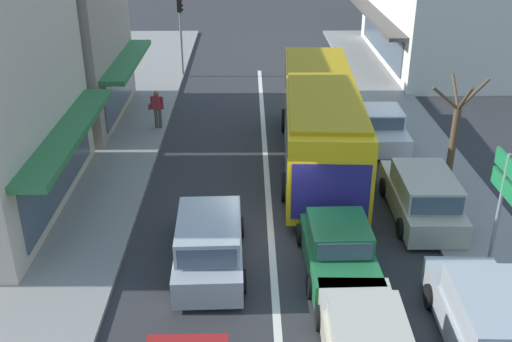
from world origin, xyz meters
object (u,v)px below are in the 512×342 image
(parked_wagon_kerb_second, at_px, (422,196))
(directional_road_sign, at_px, (504,187))
(traffic_light_downstreet, at_px, (181,25))
(street_tree_right, at_px, (454,137))
(wagon_queue_far_back, at_px, (209,242))
(parked_wagon_kerb_front, at_px, (488,322))
(pedestrian_with_handbag_near, at_px, (157,107))
(city_bus, at_px, (320,117))
(parked_sedan_kerb_third, at_px, (380,127))
(sedan_adjacent_lane_lead, at_px, (337,247))

(parked_wagon_kerb_second, xyz_separation_m, directional_road_sign, (0.93, -3.28, 1.96))
(traffic_light_downstreet, xyz_separation_m, street_tree_right, (10.45, -13.80, -0.95))
(directional_road_sign, bearing_deg, street_tree_right, 84.31)
(wagon_queue_far_back, height_order, parked_wagon_kerb_front, same)
(traffic_light_downstreet, height_order, pedestrian_with_handbag_near, traffic_light_downstreet)
(traffic_light_downstreet, distance_m, directional_road_sign, 21.48)
(wagon_queue_far_back, bearing_deg, directional_road_sign, -5.34)
(wagon_queue_far_back, relative_size, street_tree_right, 1.15)
(parked_wagon_kerb_second, bearing_deg, wagon_queue_far_back, -158.33)
(parked_wagon_kerb_second, height_order, street_tree_right, street_tree_right)
(city_bus, xyz_separation_m, traffic_light_downstreet, (-6.21, 11.66, 0.97))
(parked_wagon_kerb_front, relative_size, traffic_light_downstreet, 1.09)
(city_bus, distance_m, parked_wagon_kerb_front, 10.51)
(parked_sedan_kerb_third, bearing_deg, parked_wagon_kerb_second, -89.41)
(parked_sedan_kerb_third, xyz_separation_m, pedestrian_with_handbag_near, (-9.21, 1.41, 0.40))
(parked_sedan_kerb_third, bearing_deg, city_bus, -142.98)
(wagon_queue_far_back, relative_size, traffic_light_downstreet, 1.08)
(city_bus, xyz_separation_m, parked_wagon_kerb_front, (2.65, -10.11, -1.14))
(parked_sedan_kerb_third, height_order, traffic_light_downstreet, traffic_light_downstreet)
(parked_wagon_kerb_second, bearing_deg, pedestrian_with_handbag_near, 140.74)
(wagon_queue_far_back, bearing_deg, parked_wagon_kerb_second, 21.67)
(wagon_queue_far_back, relative_size, parked_sedan_kerb_third, 1.08)
(city_bus, distance_m, sedan_adjacent_lane_lead, 7.01)
(city_bus, xyz_separation_m, sedan_adjacent_lane_lead, (-0.24, -6.90, -1.22))
(parked_wagon_kerb_second, bearing_deg, street_tree_right, 53.69)
(wagon_queue_far_back, height_order, pedestrian_with_handbag_near, pedestrian_with_handbag_near)
(wagon_queue_far_back, bearing_deg, sedan_adjacent_lane_lead, -3.28)
(traffic_light_downstreet, distance_m, street_tree_right, 17.33)
(parked_wagon_kerb_front, distance_m, parked_sedan_kerb_third, 12.16)
(city_bus, xyz_separation_m, wagon_queue_far_back, (-3.71, -6.70, -1.14))
(sedan_adjacent_lane_lead, xyz_separation_m, traffic_light_downstreet, (-5.97, 18.56, 2.19))
(sedan_adjacent_lane_lead, relative_size, parked_sedan_kerb_third, 1.00)
(city_bus, height_order, directional_road_sign, directional_road_sign)
(parked_wagon_kerb_second, relative_size, traffic_light_downstreet, 1.08)
(parked_wagon_kerb_front, bearing_deg, sedan_adjacent_lane_lead, 132.06)
(sedan_adjacent_lane_lead, distance_m, parked_wagon_kerb_second, 4.12)
(city_bus, bearing_deg, parked_sedan_kerb_third, 37.02)
(parked_wagon_kerb_second, bearing_deg, directional_road_sign, -74.20)
(directional_road_sign, bearing_deg, traffic_light_downstreet, 117.52)
(city_bus, height_order, street_tree_right, street_tree_right)
(directional_road_sign, bearing_deg, wagon_queue_far_back, 174.66)
(parked_sedan_kerb_third, bearing_deg, pedestrian_with_handbag_near, 171.27)
(sedan_adjacent_lane_lead, bearing_deg, parked_sedan_kerb_third, 71.66)
(parked_wagon_kerb_second, height_order, directional_road_sign, directional_road_sign)
(wagon_queue_far_back, height_order, sedan_adjacent_lane_lead, wagon_queue_far_back)
(parked_wagon_kerb_second, xyz_separation_m, traffic_light_downstreet, (-9.00, 15.77, 2.11))
(wagon_queue_far_back, bearing_deg, parked_wagon_kerb_front, -28.16)
(wagon_queue_far_back, xyz_separation_m, directional_road_sign, (7.43, -0.69, 1.96))
(wagon_queue_far_back, bearing_deg, traffic_light_downstreet, 97.74)
(city_bus, distance_m, parked_sedan_kerb_third, 3.62)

